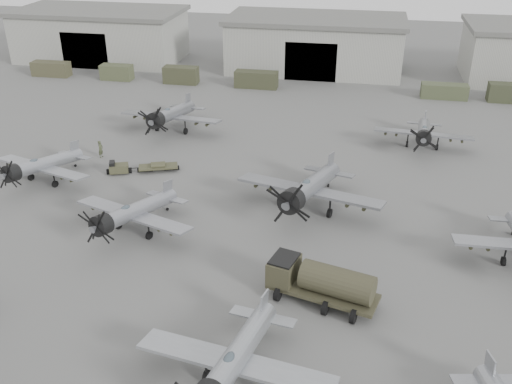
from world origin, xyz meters
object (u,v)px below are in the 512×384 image
Objects in this scene: aircraft_near_1 at (233,362)px; aircraft_mid_2 at (309,189)px; tug_trailer at (134,168)px; aircraft_mid_0 at (39,166)px; aircraft_mid_1 at (131,213)px; aircraft_far_0 at (170,115)px; aircraft_far_1 at (424,132)px; ground_crew at (101,149)px; fuel_tanker at (322,281)px.

aircraft_mid_2 is at bearing 94.04° from aircraft_near_1.
tug_trailer is at bearing 179.35° from aircraft_mid_2.
aircraft_mid_2 is at bearing 15.04° from aircraft_mid_0.
aircraft_far_0 reaches higher than aircraft_mid_1.
aircraft_mid_1 is 0.89× the size of aircraft_far_0.
aircraft_far_0 is (8.32, 16.06, 0.29)m from aircraft_mid_0.
aircraft_mid_0 is 0.98× the size of aircraft_mid_1.
aircraft_near_1 is 1.08× the size of aircraft_far_1.
aircraft_far_0 is at bearing 79.44° from aircraft_mid_0.
ground_crew is at bearing 84.16° from aircraft_mid_0.
aircraft_far_0 reaches higher than aircraft_mid_0.
aircraft_near_1 is 1.71× the size of tug_trailer.
aircraft_far_0 is (-4.41, 23.50, 0.24)m from aircraft_mid_1.
aircraft_far_1 is 1.58× the size of tug_trailer.
aircraft_mid_2 is 25.48m from ground_crew.
aircraft_mid_2 is 1.66× the size of fuel_tanker.
aircraft_far_0 is 36.38m from fuel_tanker.
aircraft_mid_0 is at bearing -111.26° from aircraft_far_0.
aircraft_mid_2 reaches higher than aircraft_mid_1.
aircraft_mid_2 is at bearing -35.79° from aircraft_far_0.
aircraft_mid_0 is 9.38m from tug_trailer.
tug_trailer is at bearing -115.04° from ground_crew.
aircraft_far_0 reaches higher than fuel_tanker.
fuel_tanker is (2.35, -12.68, -0.76)m from aircraft_mid_2.
aircraft_mid_1 reaches higher than ground_crew.
aircraft_mid_2 is 19.79m from tug_trailer.
aircraft_near_1 is 34.08m from aircraft_mid_0.
aircraft_mid_1 is 0.82× the size of aircraft_mid_2.
aircraft_mid_2 reaches higher than ground_crew.
ground_crew reaches higher than tug_trailer.
ground_crew is (3.08, 7.39, -1.03)m from aircraft_mid_0.
aircraft_mid_2 is at bearing -35.33° from tug_trailer.
aircraft_mid_0 is 18.09m from aircraft_far_0.
fuel_tanker is 4.20× the size of ground_crew.
aircraft_far_0 is (-16.91, 38.98, 0.11)m from aircraft_near_1.
aircraft_mid_1 reaches higher than aircraft_far_1.
aircraft_near_1 is 1.07× the size of aircraft_mid_1.
aircraft_far_0 is at bearing 122.48° from aircraft_near_1.
aircraft_mid_2 is (1.92, 22.08, 0.31)m from aircraft_near_1.
aircraft_mid_2 is 20.94m from aircraft_far_1.
aircraft_mid_1 is at bearing -140.72° from aircraft_mid_2.
aircraft_near_1 is 1.09× the size of aircraft_mid_0.
aircraft_mid_0 is at bearing -167.07° from aircraft_mid_2.
aircraft_mid_2 is 1.23× the size of aircraft_far_1.
tug_trailer is at bearing 131.05° from aircraft_near_1.
fuel_tanker is (21.18, -29.58, -0.56)m from aircraft_far_0.
aircraft_mid_1 is 12.76m from tug_trailer.
aircraft_mid_0 is 1.34× the size of fuel_tanker.
aircraft_far_1 is 31.58m from fuel_tanker.
aircraft_mid_2 is (14.43, 6.60, 0.43)m from aircraft_mid_1.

